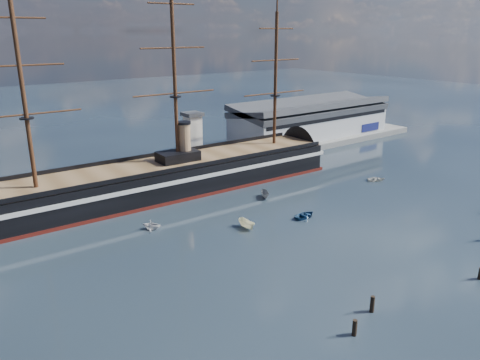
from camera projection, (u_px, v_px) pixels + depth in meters
ground at (258, 204)px, 109.88m from camera, size 600.00×600.00×0.00m
quay at (208, 164)px, 142.91m from camera, size 180.00×18.00×2.00m
warehouse at (311, 119)px, 171.28m from camera, size 63.00×21.00×11.60m
quay_tower at (193, 138)px, 133.62m from camera, size 5.00×5.00×15.00m
warship at (166, 178)px, 116.10m from camera, size 113.12×18.99×53.94m
motorboat_a at (247, 229)px, 96.31m from camera, size 5.89×2.40×2.32m
motorboat_b at (305, 218)px, 101.98m from camera, size 1.63×3.47×1.57m
motorboat_c at (265, 198)px, 113.99m from camera, size 5.55×4.53×2.13m
motorboat_d at (152, 229)px, 95.91m from camera, size 6.51×6.18×2.30m
motorboat_e at (376, 181)px, 127.06m from camera, size 2.56×3.14×1.38m
piling_near_left at (354, 335)px, 62.52m from camera, size 0.64×0.64×3.05m
piling_near_mid at (479, 279)px, 76.65m from camera, size 0.64×0.64×2.73m
piling_extra at (371, 312)px, 67.73m from camera, size 0.64×0.64×3.25m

